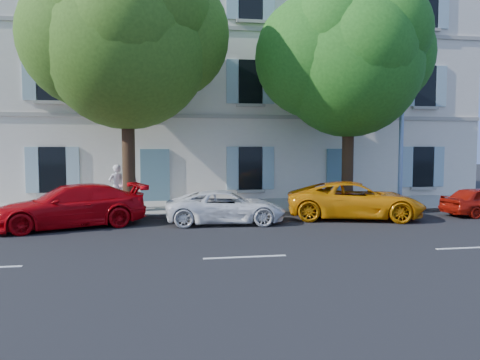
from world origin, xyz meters
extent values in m
plane|color=black|center=(0.00, 0.00, 0.00)|extent=(90.00, 90.00, 0.00)
cube|color=#A09E96|center=(0.00, 4.45, 0.07)|extent=(36.00, 4.50, 0.15)
cube|color=#9E998E|center=(0.00, 2.28, 0.08)|extent=(36.00, 0.16, 0.16)
cube|color=silver|center=(0.00, 10.20, 6.00)|extent=(28.00, 7.00, 12.00)
imported|color=#BC050C|center=(-4.87, 0.98, 0.70)|extent=(5.18, 3.36, 1.40)
imported|color=white|center=(0.23, 0.89, 0.56)|extent=(4.18, 2.15, 1.13)
imported|color=orange|center=(4.99, 1.11, 0.68)|extent=(5.29, 3.47, 1.35)
cylinder|color=#3A2819|center=(-3.15, 3.46, 2.10)|extent=(0.49, 0.49, 3.89)
ellipsoid|color=#41741D|center=(-3.15, 3.46, 6.38)|extent=(6.23, 6.23, 6.85)
cylinder|color=#3A2819|center=(5.59, 3.26, 1.94)|extent=(0.47, 0.47, 3.58)
ellipsoid|color=#2D7C1F|center=(5.59, 3.26, 5.90)|extent=(5.81, 5.81, 6.39)
cylinder|color=#7293BF|center=(7.60, 2.67, 4.54)|extent=(0.18, 0.18, 8.77)
imported|color=silver|center=(-3.68, 4.14, 1.03)|extent=(0.77, 0.69, 1.76)
imported|color=#BF7A87|center=(-3.19, 3.82, 1.01)|extent=(0.97, 0.83, 1.73)
camera|label=1|loc=(-1.97, -14.80, 2.66)|focal=35.00mm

